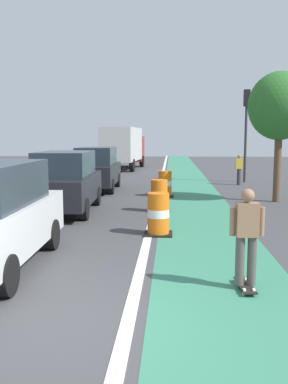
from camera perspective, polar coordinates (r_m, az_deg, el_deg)
The scene contains 13 objects.
ground_plane at distance 6.08m, azimuth -11.23°, elevation -17.24°, with size 100.00×100.00×0.00m, color #424244.
bike_lane_strip at distance 17.53m, azimuth 6.66°, elevation -0.88°, with size 2.50×80.00×0.01m, color #387F60.
lane_divider_stripe at distance 17.52m, azimuth 1.76°, elevation -0.84°, with size 0.20×80.00×0.01m, color silver.
skateboarder_on_lane at distance 7.18m, azimuth 13.65°, elevation -5.75°, with size 0.57×0.81×1.69m.
parked_suv_second at distance 14.46m, azimuth -10.50°, elevation 1.40°, with size 2.07×4.67×2.04m.
parked_suv_third at distance 20.24m, azimuth -6.39°, elevation 3.17°, with size 2.01×4.65×2.04m.
traffic_barrel_front at distance 10.96m, azimuth 1.94°, elevation -3.04°, with size 0.73×0.73×1.09m.
traffic_barrel_mid at distance 14.35m, azimuth 2.06°, elevation -0.55°, with size 0.73×0.73×1.09m.
traffic_barrel_back at distance 18.01m, azimuth 2.85°, elevation 1.07°, with size 0.73×0.73×1.09m.
delivery_truck_down_block at distance 33.32m, azimuth -2.74°, elevation 6.25°, with size 2.82×7.74×3.23m.
traffic_light_corner at distance 24.38m, azimuth 13.62°, elevation 9.52°, with size 0.41×0.32×5.10m.
pedestrian_crossing at distance 22.87m, azimuth 12.68°, elevation 3.09°, with size 0.34×0.20×1.61m.
street_tree_sidewalk at distance 17.23m, azimuth 17.83°, elevation 10.89°, with size 2.40×2.40×5.00m.
Camera 1 is at (1.47, -5.33, 2.52)m, focal length 39.59 mm.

